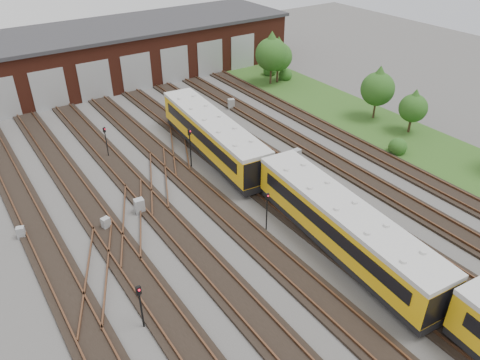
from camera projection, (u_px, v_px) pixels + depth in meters
ground at (309, 256)px, 30.37m from camera, size 120.00×120.00×0.00m
track_network at (301, 251)px, 30.65m from camera, size 30.40×70.00×0.33m
maintenance_shed at (93, 56)px, 56.89m from camera, size 51.00×12.50×6.35m
grass_verge at (387, 130)px, 46.50m from camera, size 8.00×55.00×0.05m
metro_train at (343, 227)px, 29.77m from camera, size 4.16×47.84×3.24m
signal_mast_0 at (140, 301)px, 24.42m from camera, size 0.27×0.25×2.94m
signal_mast_1 at (190, 143)px, 39.10m from camera, size 0.30×0.29×3.56m
signal_mast_2 at (106, 139)px, 40.76m from camera, size 0.26×0.25×2.91m
signal_mast_3 at (267, 207)px, 31.68m from camera, size 0.24×0.23×3.05m
relay_cabinet_0 at (21, 233)px, 31.75m from camera, size 0.63×0.57×0.87m
relay_cabinet_1 at (106, 223)px, 32.59m from camera, size 0.64×0.57×0.91m
relay_cabinet_2 at (139, 206)px, 34.20m from camera, size 0.74×0.63×1.15m
relay_cabinet_3 at (231, 104)px, 50.84m from camera, size 0.82×0.75×1.11m
relay_cabinet_4 at (296, 155)px, 40.87m from camera, size 0.69×0.58×1.12m
tree_0 at (272, 50)px, 55.65m from camera, size 3.89×3.89×6.45m
tree_1 at (278, 53)px, 56.37m from camera, size 3.43×3.43×5.68m
tree_2 at (378, 85)px, 47.07m from camera, size 3.41×3.41×5.65m
tree_3 at (414, 105)px, 44.58m from camera, size 2.71×2.71×4.49m
bush_0 at (398, 145)px, 42.00m from camera, size 1.67×1.67×1.67m
bush_1 at (285, 73)px, 58.71m from camera, size 1.69×1.69×1.69m
bush_2 at (270, 69)px, 60.18m from camera, size 1.69×1.69×1.69m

